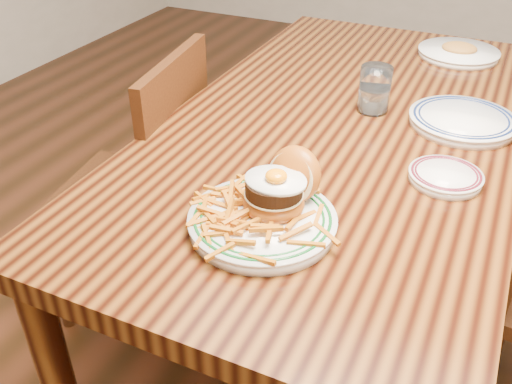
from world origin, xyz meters
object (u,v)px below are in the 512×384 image
at_px(chair_left, 146,186).
at_px(table, 343,151).
at_px(side_plate, 446,176).
at_px(main_plate, 268,208).

bearing_deg(chair_left, table, 3.62).
bearing_deg(side_plate, table, 141.66).
xyz_separation_m(table, main_plate, (-0.00, -0.48, 0.12)).
xyz_separation_m(table, chair_left, (-0.56, -0.12, -0.19)).
bearing_deg(side_plate, chair_left, 171.33).
bearing_deg(chair_left, main_plate, -41.60).
bearing_deg(table, main_plate, -90.18).
height_order(chair_left, side_plate, chair_left).
distance_m(table, main_plate, 0.50).
xyz_separation_m(main_plate, side_plate, (0.28, 0.29, -0.02)).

